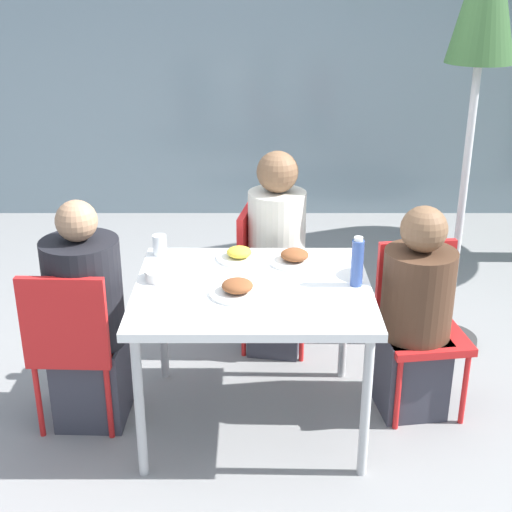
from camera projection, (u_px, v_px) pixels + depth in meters
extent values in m
plane|color=gray|center=(256.00, 419.00, 3.61)|extent=(24.00, 24.00, 0.00)
cube|color=gray|center=(258.00, 43.00, 6.09)|extent=(10.00, 0.20, 3.00)
cube|color=white|center=(256.00, 289.00, 3.34)|extent=(1.11, 0.94, 0.04)
cylinder|color=#B7B7B7|center=(143.00, 407.00, 3.10)|extent=(0.04, 0.04, 0.71)
cylinder|color=#B7B7B7|center=(369.00, 408.00, 3.09)|extent=(0.04, 0.04, 0.71)
cylinder|color=#B7B7B7|center=(166.00, 319.00, 3.86)|extent=(0.04, 0.04, 0.71)
cylinder|color=#B7B7B7|center=(347.00, 320.00, 3.86)|extent=(0.04, 0.04, 0.71)
cube|color=red|center=(82.00, 344.00, 3.49)|extent=(0.41, 0.41, 0.04)
cube|color=red|center=(67.00, 320.00, 3.23)|extent=(0.40, 0.05, 0.42)
cylinder|color=red|center=(63.00, 364.00, 3.73)|extent=(0.03, 0.03, 0.39)
cylinder|color=red|center=(127.00, 365.00, 3.72)|extent=(0.03, 0.03, 0.39)
cylinder|color=red|center=(42.00, 401.00, 3.42)|extent=(0.03, 0.03, 0.39)
cylinder|color=red|center=(112.00, 402.00, 3.41)|extent=(0.03, 0.03, 0.39)
cube|color=#383842|center=(96.00, 379.00, 3.56)|extent=(0.34, 0.34, 0.43)
cylinder|color=black|center=(87.00, 292.00, 3.38)|extent=(0.37, 0.37, 0.53)
sphere|color=#9E7556|center=(80.00, 221.00, 3.24)|extent=(0.19, 0.19, 0.19)
cube|color=red|center=(426.00, 337.00, 3.56)|extent=(0.45, 0.45, 0.04)
cube|color=red|center=(418.00, 280.00, 3.64)|extent=(0.40, 0.09, 0.42)
cylinder|color=red|center=(468.00, 390.00, 3.51)|extent=(0.03, 0.03, 0.39)
cylinder|color=red|center=(401.00, 395.00, 3.47)|extent=(0.03, 0.03, 0.39)
cylinder|color=red|center=(442.00, 355.00, 3.82)|extent=(0.03, 0.03, 0.39)
cylinder|color=red|center=(381.00, 359.00, 3.78)|extent=(0.03, 0.03, 0.39)
cube|color=#383842|center=(414.00, 371.00, 3.63)|extent=(0.36, 0.36, 0.43)
cylinder|color=#472D1E|center=(421.00, 294.00, 3.46)|extent=(0.35, 0.35, 0.44)
sphere|color=brown|center=(427.00, 230.00, 3.33)|extent=(0.22, 0.22, 0.22)
cube|color=red|center=(281.00, 282.00, 4.17)|extent=(0.47, 0.47, 0.04)
cube|color=red|center=(250.00, 243.00, 4.11)|extent=(0.11, 0.40, 0.42)
cylinder|color=red|center=(312.00, 305.00, 4.38)|extent=(0.03, 0.03, 0.39)
cylinder|color=red|center=(305.00, 331.00, 4.07)|extent=(0.03, 0.03, 0.39)
cylinder|color=red|center=(257.00, 300.00, 4.43)|extent=(0.03, 0.03, 0.39)
cylinder|color=red|center=(247.00, 325.00, 4.13)|extent=(0.03, 0.03, 0.39)
cube|color=#383842|center=(279.00, 316.00, 4.20)|extent=(0.34, 0.34, 0.43)
cylinder|color=beige|center=(280.00, 238.00, 4.01)|extent=(0.32, 0.32, 0.54)
sphere|color=brown|center=(281.00, 172.00, 3.86)|extent=(0.23, 0.23, 0.23)
cylinder|color=#333333|center=(449.00, 340.00, 4.31)|extent=(0.36, 0.36, 0.05)
cylinder|color=#BCBCBC|center=(472.00, 147.00, 3.86)|extent=(0.04, 0.04, 2.44)
cylinder|color=white|center=(241.00, 293.00, 3.24)|extent=(0.26, 0.26, 0.01)
ellipsoid|color=brown|center=(240.00, 286.00, 3.23)|extent=(0.14, 0.14, 0.06)
cylinder|color=white|center=(298.00, 261.00, 3.58)|extent=(0.26, 0.26, 0.01)
ellipsoid|color=brown|center=(298.00, 255.00, 3.57)|extent=(0.14, 0.14, 0.06)
cylinder|color=white|center=(242.00, 258.00, 3.62)|extent=(0.23, 0.23, 0.01)
ellipsoid|color=gold|center=(242.00, 252.00, 3.61)|extent=(0.13, 0.13, 0.05)
cylinder|color=#334C8E|center=(360.00, 263.00, 3.29)|extent=(0.06, 0.06, 0.22)
cylinder|color=white|center=(362.00, 239.00, 3.24)|extent=(0.04, 0.04, 0.02)
cylinder|color=white|center=(163.00, 245.00, 3.66)|extent=(0.07, 0.07, 0.11)
cylinder|color=white|center=(165.00, 274.00, 3.39)|extent=(0.16, 0.16, 0.05)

